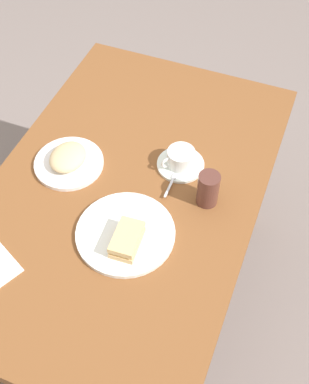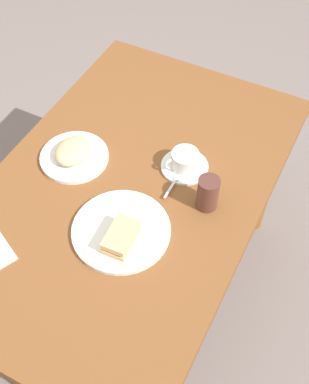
{
  "view_description": "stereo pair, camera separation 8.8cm",
  "coord_description": "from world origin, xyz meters",
  "px_view_note": "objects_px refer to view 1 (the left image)",
  "views": [
    {
      "loc": [
        0.83,
        0.42,
        1.88
      ],
      "look_at": [
        0.01,
        0.1,
        0.74
      ],
      "focal_mm": 45.99,
      "sensor_mm": 36.0,
      "label": 1
    },
    {
      "loc": [
        0.8,
        0.5,
        1.88
      ],
      "look_at": [
        0.01,
        0.1,
        0.74
      ],
      "focal_mm": 45.99,
      "sensor_mm": 36.0,
      "label": 2
    }
  ],
  "objects_px": {
    "side_plate": "(69,163)",
    "sandwich_plate": "(125,233)",
    "dining_table": "(127,206)",
    "coffee_cup": "(181,157)",
    "sandwich_front": "(127,240)",
    "spoon": "(172,181)",
    "coffee_saucer": "(181,165)",
    "drinking_glass": "(208,189)"
  },
  "relations": [
    {
      "from": "drinking_glass",
      "to": "coffee_saucer",
      "type": "bearing_deg",
      "value": -130.78
    },
    {
      "from": "side_plate",
      "to": "sandwich_front",
      "type": "bearing_deg",
      "value": 54.09
    },
    {
      "from": "coffee_cup",
      "to": "side_plate",
      "type": "height_order",
      "value": "coffee_cup"
    },
    {
      "from": "coffee_cup",
      "to": "drinking_glass",
      "type": "bearing_deg",
      "value": 49.77
    },
    {
      "from": "sandwich_plate",
      "to": "coffee_cup",
      "type": "xyz_separation_m",
      "value": [
        -0.3,
        0.06,
        0.03
      ]
    },
    {
      "from": "dining_table",
      "to": "drinking_glass",
      "type": "distance_m",
      "value": 0.29
    },
    {
      "from": "sandwich_front",
      "to": "coffee_saucer",
      "type": "distance_m",
      "value": 0.34
    },
    {
      "from": "coffee_saucer",
      "to": "coffee_cup",
      "type": "distance_m",
      "value": 0.03
    },
    {
      "from": "side_plate",
      "to": "sandwich_plate",
      "type": "bearing_deg",
      "value": 56.96
    },
    {
      "from": "coffee_saucer",
      "to": "coffee_cup",
      "type": "xyz_separation_m",
      "value": [
        0.0,
        -0.0,
        0.03
      ]
    },
    {
      "from": "dining_table",
      "to": "side_plate",
      "type": "relative_size",
      "value": 5.76
    },
    {
      "from": "dining_table",
      "to": "side_plate",
      "type": "xyz_separation_m",
      "value": [
        -0.02,
        -0.2,
        0.11
      ]
    },
    {
      "from": "dining_table",
      "to": "sandwich_front",
      "type": "distance_m",
      "value": 0.25
    },
    {
      "from": "sandwich_front",
      "to": "coffee_cup",
      "type": "distance_m",
      "value": 0.34
    },
    {
      "from": "spoon",
      "to": "side_plate",
      "type": "xyz_separation_m",
      "value": [
        0.05,
        -0.33,
        -0.01
      ]
    },
    {
      "from": "coffee_cup",
      "to": "spoon",
      "type": "relative_size",
      "value": 0.98
    },
    {
      "from": "dining_table",
      "to": "drinking_glass",
      "type": "bearing_deg",
      "value": 99.53
    },
    {
      "from": "dining_table",
      "to": "coffee_saucer",
      "type": "distance_m",
      "value": 0.22
    },
    {
      "from": "coffee_saucer",
      "to": "spoon",
      "type": "bearing_deg",
      "value": 0.36
    },
    {
      "from": "coffee_saucer",
      "to": "spoon",
      "type": "xyz_separation_m",
      "value": [
        0.08,
        0.0,
        0.01
      ]
    },
    {
      "from": "dining_table",
      "to": "sandwich_plate",
      "type": "xyz_separation_m",
      "value": [
        0.16,
        0.07,
        0.11
      ]
    },
    {
      "from": "coffee_cup",
      "to": "side_plate",
      "type": "relative_size",
      "value": 0.44
    },
    {
      "from": "sandwich_plate",
      "to": "sandwich_front",
      "type": "distance_m",
      "value": 0.05
    },
    {
      "from": "dining_table",
      "to": "drinking_glass",
      "type": "relative_size",
      "value": 11.24
    },
    {
      "from": "dining_table",
      "to": "spoon",
      "type": "xyz_separation_m",
      "value": [
        -0.07,
        0.13,
        0.11
      ]
    },
    {
      "from": "sandwich_plate",
      "to": "coffee_saucer",
      "type": "xyz_separation_m",
      "value": [
        -0.3,
        0.06,
        -0.0
      ]
    },
    {
      "from": "coffee_saucer",
      "to": "dining_table",
      "type": "bearing_deg",
      "value": -41.54
    },
    {
      "from": "sandwich_plate",
      "to": "coffee_cup",
      "type": "relative_size",
      "value": 2.93
    },
    {
      "from": "coffee_saucer",
      "to": "spoon",
      "type": "distance_m",
      "value": 0.08
    },
    {
      "from": "sandwich_front",
      "to": "drinking_glass",
      "type": "bearing_deg",
      "value": 146.39
    },
    {
      "from": "dining_table",
      "to": "sandwich_plate",
      "type": "relative_size",
      "value": 4.46
    },
    {
      "from": "coffee_cup",
      "to": "drinking_glass",
      "type": "distance_m",
      "value": 0.16
    },
    {
      "from": "dining_table",
      "to": "drinking_glass",
      "type": "xyz_separation_m",
      "value": [
        -0.04,
        0.25,
        0.15
      ]
    },
    {
      "from": "drinking_glass",
      "to": "coffee_cup",
      "type": "bearing_deg",
      "value": -130.23
    },
    {
      "from": "sandwich_front",
      "to": "coffee_cup",
      "type": "relative_size",
      "value": 1.24
    },
    {
      "from": "dining_table",
      "to": "coffee_saucer",
      "type": "bearing_deg",
      "value": 138.46
    },
    {
      "from": "sandwich_plate",
      "to": "dining_table",
      "type": "bearing_deg",
      "value": -156.23
    },
    {
      "from": "dining_table",
      "to": "sandwich_front",
      "type": "relative_size",
      "value": 10.54
    },
    {
      "from": "sandwich_front",
      "to": "drinking_glass",
      "type": "relative_size",
      "value": 1.07
    },
    {
      "from": "spoon",
      "to": "side_plate",
      "type": "bearing_deg",
      "value": -82.0
    },
    {
      "from": "dining_table",
      "to": "spoon",
      "type": "relative_size",
      "value": 12.79
    },
    {
      "from": "drinking_glass",
      "to": "spoon",
      "type": "bearing_deg",
      "value": -101.5
    }
  ]
}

